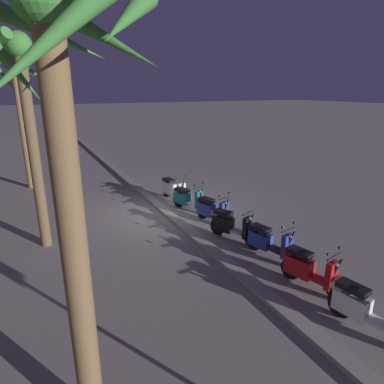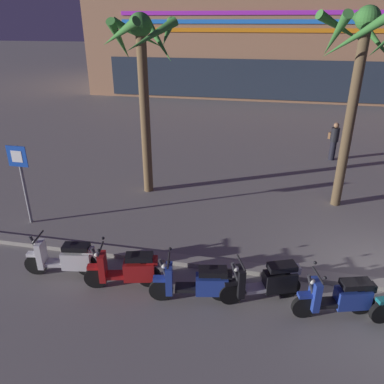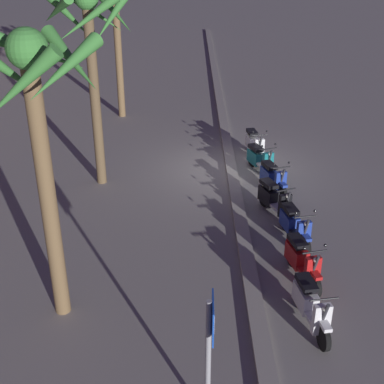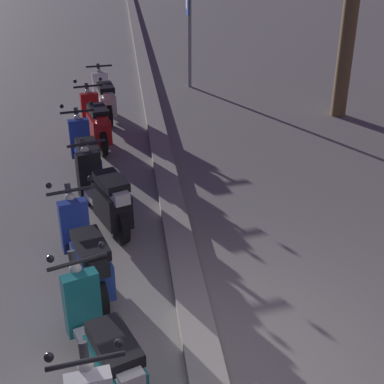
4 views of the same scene
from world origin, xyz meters
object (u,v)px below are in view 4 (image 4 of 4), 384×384
at_px(scooter_black_gap_after_mid, 105,196).
at_px(scooter_teal_mid_front, 104,350).
at_px(scooter_red_last_in_row, 96,123).
at_px(scooter_blue_tail_end, 86,158).
at_px(crossing_sign, 189,27).
at_px(scooter_blue_second_in_line, 86,256).
at_px(scooter_white_lead_nearest, 105,99).

xyz_separation_m(scooter_black_gap_after_mid, scooter_teal_mid_front, (2.97, 0.04, -0.02)).
height_order(scooter_red_last_in_row, scooter_blue_tail_end, same).
xyz_separation_m(scooter_red_last_in_row, scooter_teal_mid_front, (6.02, 0.25, -0.02)).
relative_size(scooter_red_last_in_row, crossing_sign, 0.71).
bearing_deg(scooter_blue_second_in_line, scooter_red_last_in_row, -179.70).
height_order(scooter_red_last_in_row, scooter_teal_mid_front, same).
distance_m(scooter_blue_second_in_line, scooter_teal_mid_front, 1.53).
bearing_deg(scooter_white_lead_nearest, crossing_sign, 138.33).
height_order(scooter_blue_second_in_line, crossing_sign, crossing_sign).
bearing_deg(scooter_black_gap_after_mid, scooter_white_lead_nearest, -179.05).
bearing_deg(scooter_blue_second_in_line, scooter_teal_mid_front, 8.36).
relative_size(scooter_blue_tail_end, scooter_teal_mid_front, 1.07).
xyz_separation_m(scooter_white_lead_nearest, scooter_teal_mid_front, (7.60, 0.12, -0.01)).
height_order(scooter_blue_tail_end, scooter_black_gap_after_mid, scooter_blue_tail_end).
relative_size(scooter_red_last_in_row, scooter_teal_mid_front, 1.01).
bearing_deg(scooter_black_gap_after_mid, scooter_blue_second_in_line, -7.12).
bearing_deg(scooter_red_last_in_row, scooter_black_gap_after_mid, 3.84).
bearing_deg(scooter_red_last_in_row, crossing_sign, 150.49).
distance_m(scooter_blue_tail_end, scooter_blue_second_in_line, 2.90).
distance_m(scooter_blue_tail_end, scooter_black_gap_after_mid, 1.48).
bearing_deg(scooter_blue_tail_end, scooter_red_last_in_row, 175.81).
bearing_deg(scooter_black_gap_after_mid, scooter_blue_tail_end, -167.36).
bearing_deg(scooter_blue_tail_end, scooter_white_lead_nearest, 175.58).
height_order(scooter_red_last_in_row, scooter_black_gap_after_mid, scooter_red_last_in_row).
height_order(scooter_blue_second_in_line, scooter_teal_mid_front, same).
bearing_deg(scooter_white_lead_nearest, scooter_teal_mid_front, 0.89).
bearing_deg(scooter_black_gap_after_mid, scooter_red_last_in_row, -176.16).
relative_size(scooter_blue_tail_end, scooter_black_gap_after_mid, 1.05).
height_order(scooter_blue_tail_end, scooter_teal_mid_front, same).
bearing_deg(scooter_blue_second_in_line, scooter_black_gap_after_mid, 172.88).
bearing_deg(scooter_white_lead_nearest, scooter_red_last_in_row, -4.65).
bearing_deg(scooter_white_lead_nearest, scooter_black_gap_after_mid, 0.95).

